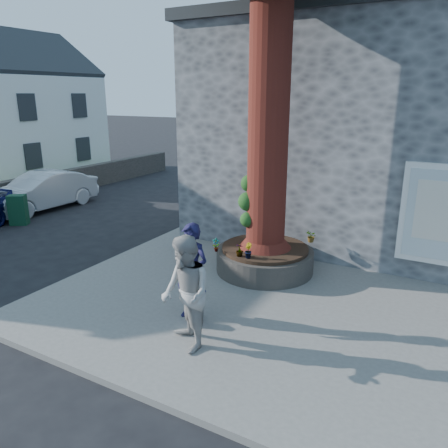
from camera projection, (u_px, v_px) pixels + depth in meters
The scene contains 15 objects.
ground at pixel (191, 300), 9.23m from camera, with size 120.00×120.00×0.00m, color black.
pavement at pixel (275, 295), 9.35m from camera, with size 9.00×8.00×0.12m, color slate.
yellow_line at pixel (115, 260), 11.49m from camera, with size 0.10×30.00×0.01m, color yellow.
stone_shop at pixel (389, 129), 13.17m from camera, with size 10.30×8.30×6.30m.
planter at pixel (265, 259), 10.41m from camera, with size 2.30×2.30×0.60m.
cottage_far at pixel (7, 102), 22.53m from camera, with size 7.30×7.40×8.75m.
man at pixel (192, 272), 8.03m from camera, with size 0.67×0.44×1.85m, color #161437.
woman at pixel (186, 294), 7.06m from camera, with size 0.94×0.73×1.94m, color #9F9B98.
shopping_bag at pixel (193, 318), 8.00m from camera, with size 0.20×0.12×0.28m, color white.
car_silver at pixel (42, 191), 16.30m from camera, with size 1.48×4.24×1.40m, color #B9BCC1.
a_board_sign at pixel (18, 210), 14.43m from camera, with size 0.55×0.36×1.00m, color #0E331E.
plant_a at pixel (216, 245), 9.96m from camera, with size 0.17×0.11×0.32m, color gray.
plant_b at pixel (248, 250), 9.58m from camera, with size 0.19×0.18×0.34m, color gray.
plant_c at pixel (240, 250), 9.68m from camera, with size 0.16×0.16×0.29m, color gray.
plant_d at pixel (311, 236), 10.59m from camera, with size 0.27×0.24×0.30m, color gray.
Camera 1 is at (4.69, -6.97, 4.20)m, focal length 35.00 mm.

